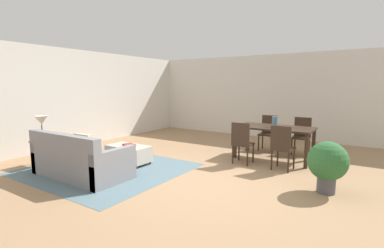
# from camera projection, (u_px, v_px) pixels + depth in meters

# --- Properties ---
(ground_plane) EXTENTS (10.80, 10.80, 0.00)m
(ground_plane) POSITION_uv_depth(u_px,v_px,m) (197.00, 180.00, 5.11)
(ground_plane) COLOR #9E7A56
(wall_back) EXTENTS (9.00, 0.12, 2.70)m
(wall_back) POSITION_uv_depth(u_px,v_px,m) (280.00, 97.00, 9.07)
(wall_back) COLOR silver
(wall_back) RESTS_ON ground_plane
(wall_left) EXTENTS (0.12, 11.00, 2.70)m
(wall_left) POSITION_uv_depth(u_px,v_px,m) (69.00, 99.00, 7.78)
(wall_left) COLOR silver
(wall_left) RESTS_ON ground_plane
(area_rug) EXTENTS (3.00, 2.80, 0.01)m
(area_rug) POSITION_uv_depth(u_px,v_px,m) (108.00, 169.00, 5.80)
(area_rug) COLOR slate
(area_rug) RESTS_ON ground_plane
(couch) EXTENTS (1.91, 0.92, 0.86)m
(couch) POSITION_uv_depth(u_px,v_px,m) (80.00, 161.00, 5.30)
(couch) COLOR gray
(couch) RESTS_ON ground_plane
(ottoman_table) EXTENTS (0.97, 0.51, 0.40)m
(ottoman_table) POSITION_uv_depth(u_px,v_px,m) (129.00, 153.00, 6.20)
(ottoman_table) COLOR #B7AD9E
(ottoman_table) RESTS_ON ground_plane
(side_table) EXTENTS (0.40, 0.40, 0.55)m
(side_table) POSITION_uv_depth(u_px,v_px,m) (43.00, 146.00, 5.96)
(side_table) COLOR brown
(side_table) RESTS_ON ground_plane
(table_lamp) EXTENTS (0.26, 0.26, 0.53)m
(table_lamp) POSITION_uv_depth(u_px,v_px,m) (41.00, 121.00, 5.89)
(table_lamp) COLOR brown
(table_lamp) RESTS_ON side_table
(dining_table) EXTENTS (1.72, 0.92, 0.76)m
(dining_table) POSITION_uv_depth(u_px,v_px,m) (274.00, 131.00, 6.52)
(dining_table) COLOR #332319
(dining_table) RESTS_ON ground_plane
(dining_chair_near_left) EXTENTS (0.40, 0.40, 0.92)m
(dining_chair_near_left) POSITION_uv_depth(u_px,v_px,m) (242.00, 141.00, 6.10)
(dining_chair_near_left) COLOR #332319
(dining_chair_near_left) RESTS_ON ground_plane
(dining_chair_near_right) EXTENTS (0.43, 0.43, 0.92)m
(dining_chair_near_right) POSITION_uv_depth(u_px,v_px,m) (282.00, 145.00, 5.63)
(dining_chair_near_right) COLOR #332319
(dining_chair_near_right) RESTS_ON ground_plane
(dining_chair_far_left) EXTENTS (0.41, 0.41, 0.92)m
(dining_chair_far_left) POSITION_uv_depth(u_px,v_px,m) (268.00, 131.00, 7.46)
(dining_chair_far_left) COLOR #332319
(dining_chair_far_left) RESTS_ON ground_plane
(dining_chair_far_right) EXTENTS (0.41, 0.41, 0.92)m
(dining_chair_far_right) POSITION_uv_depth(u_px,v_px,m) (302.00, 134.00, 6.98)
(dining_chair_far_right) COLOR #332319
(dining_chair_far_right) RESTS_ON ground_plane
(vase_centerpiece) EXTENTS (0.12, 0.12, 0.24)m
(vase_centerpiece) POSITION_uv_depth(u_px,v_px,m) (275.00, 122.00, 6.46)
(vase_centerpiece) COLOR slate
(vase_centerpiece) RESTS_ON dining_table
(book_on_ottoman) EXTENTS (0.30, 0.26, 0.03)m
(book_on_ottoman) POSITION_uv_depth(u_px,v_px,m) (129.00, 145.00, 6.18)
(book_on_ottoman) COLOR maroon
(book_on_ottoman) RESTS_ON ottoman_table
(potted_plant) EXTENTS (0.62, 0.62, 0.83)m
(potted_plant) POSITION_uv_depth(u_px,v_px,m) (328.00, 163.00, 4.45)
(potted_plant) COLOR #4C4C51
(potted_plant) RESTS_ON ground_plane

